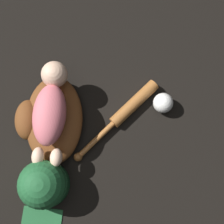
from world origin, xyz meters
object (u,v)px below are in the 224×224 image
(baby_figure, at_px, (51,107))
(baseball_cap, at_px, (43,185))
(baseball_glove, at_px, (50,119))
(baseball_bat, at_px, (126,111))
(baseball, at_px, (163,103))

(baby_figure, bearing_deg, baseball_cap, 154.45)
(baseball_glove, relative_size, baseball_bat, 0.98)
(baby_figure, xyz_separation_m, baseball_bat, (-0.08, -0.26, -0.11))
(baseball_cap, bearing_deg, baseball, -74.59)
(baseball, bearing_deg, baseball_glove, 79.21)
(baseball_bat, bearing_deg, baby_figure, 72.44)
(baby_figure, relative_size, baseball_bat, 0.92)
(baseball_glove, distance_m, baseball, 0.44)
(baseball_glove, bearing_deg, baseball, -100.79)
(baseball_glove, xyz_separation_m, baby_figure, (0.02, -0.03, 0.09))
(baseball_glove, bearing_deg, baseball_bat, -102.37)
(baseball_bat, distance_m, baseball_cap, 0.41)
(baby_figure, distance_m, baseball, 0.42)
(baseball, xyz_separation_m, baseball_cap, (-0.14, 0.52, 0.03))
(baby_figure, height_order, baseball, baby_figure)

